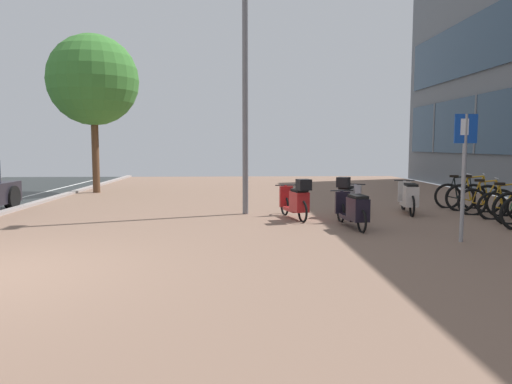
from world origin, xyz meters
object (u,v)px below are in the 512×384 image
at_px(scooter_near, 409,197).
at_px(scooter_mid, 354,210).
at_px(bicycle_rack_07, 460,196).
at_px(scooter_extra, 347,197).
at_px(bicycle_rack_06, 474,198).
at_px(street_tree, 93,80).
at_px(lamp_post, 245,68).
at_px(bicycle_rack_04, 507,206).
at_px(parking_sign, 464,163).
at_px(bicycle_rack_05, 486,202).
at_px(scooter_far, 297,200).

relative_size(scooter_near, scooter_mid, 0.97).
bearing_deg(bicycle_rack_07, scooter_extra, -163.62).
bearing_deg(bicycle_rack_06, scooter_mid, -147.86).
xyz_separation_m(scooter_extra, street_tree, (-7.75, 5.79, 3.54)).
relative_size(bicycle_rack_06, lamp_post, 0.20).
xyz_separation_m(bicycle_rack_04, lamp_post, (-5.91, 1.23, 3.22)).
height_order(parking_sign, lamp_post, lamp_post).
relative_size(bicycle_rack_07, scooter_mid, 0.74).
bearing_deg(bicycle_rack_07, parking_sign, -115.21).
height_order(bicycle_rack_06, scooter_mid, bicycle_rack_06).
bearing_deg(bicycle_rack_04, bicycle_rack_07, 92.96).
distance_m(bicycle_rack_04, lamp_post, 6.84).
height_order(scooter_mid, scooter_extra, scooter_extra).
height_order(bicycle_rack_05, street_tree, street_tree).
relative_size(bicycle_rack_05, scooter_near, 0.73).
distance_m(bicycle_rack_06, lamp_post, 6.65).
height_order(scooter_extra, lamp_post, lamp_post).
height_order(scooter_mid, lamp_post, lamp_post).
xyz_separation_m(scooter_extra, parking_sign, (1.21, -3.46, 0.96)).
bearing_deg(scooter_extra, bicycle_rack_04, -17.38).
distance_m(bicycle_rack_06, scooter_near, 1.82).
xyz_separation_m(scooter_far, street_tree, (-6.40, 6.57, 3.53)).
bearing_deg(scooter_mid, street_tree, 133.58).
bearing_deg(scooter_extra, scooter_near, -0.20).
distance_m(bicycle_rack_07, street_tree, 12.59).
bearing_deg(bicycle_rack_06, scooter_extra, -174.99).
relative_size(bicycle_rack_04, bicycle_rack_05, 1.01).
relative_size(bicycle_rack_06, scooter_near, 0.74).
bearing_deg(street_tree, lamp_post, -47.00).
bearing_deg(lamp_post, bicycle_rack_06, 1.29).
relative_size(scooter_extra, street_tree, 0.29).
relative_size(bicycle_rack_05, bicycle_rack_07, 0.95).
distance_m(bicycle_rack_04, parking_sign, 3.42).
bearing_deg(bicycle_rack_07, street_tree, 156.45).
xyz_separation_m(bicycle_rack_05, scooter_far, (-4.65, -0.40, 0.10)).
xyz_separation_m(bicycle_rack_06, scooter_mid, (-3.66, -2.30, 0.03)).
height_order(bicycle_rack_04, bicycle_rack_05, bicycle_rack_05).
distance_m(scooter_far, scooter_extra, 1.57).
bearing_deg(scooter_near, lamp_post, 177.65).
bearing_deg(bicycle_rack_04, bicycle_rack_06, 93.19).
bearing_deg(scooter_far, bicycle_rack_07, 20.66).
bearing_deg(lamp_post, bicycle_rack_04, -11.71).
relative_size(bicycle_rack_04, bicycle_rack_06, 0.99).
height_order(scooter_far, street_tree, street_tree).
relative_size(scooter_far, scooter_extra, 1.01).
bearing_deg(bicycle_rack_05, bicycle_rack_04, -80.75).
relative_size(bicycle_rack_05, bicycle_rack_06, 0.98).
relative_size(scooter_near, scooter_extra, 1.09).
bearing_deg(lamp_post, street_tree, 133.00).
height_order(scooter_mid, scooter_far, scooter_far).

